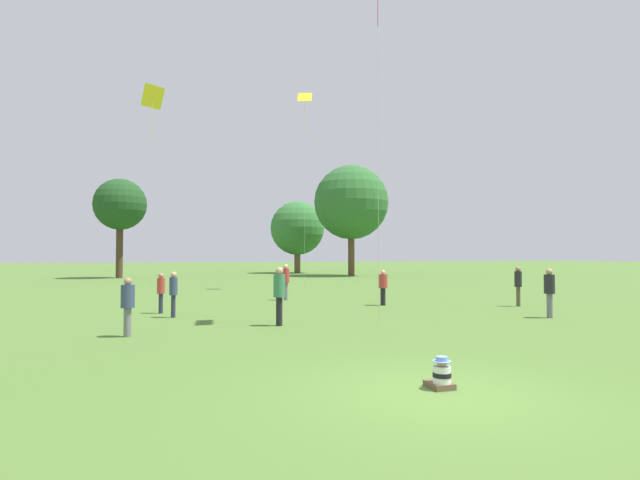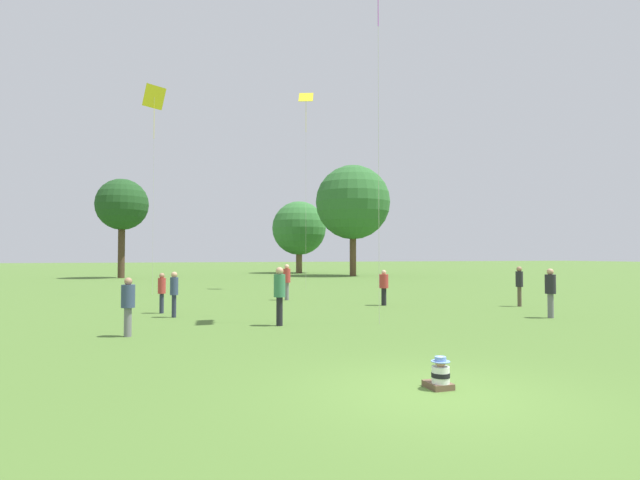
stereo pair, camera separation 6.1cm
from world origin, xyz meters
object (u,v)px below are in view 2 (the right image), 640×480
distant_tree_2 (299,228)px  person_standing_4 (287,279)px  kite_2 (154,101)px  person_standing_7 (519,282)px  person_standing_3 (128,302)px  distant_tree_0 (122,205)px  person_standing_0 (550,288)px  person_standing_2 (174,290)px  seated_toddler (440,375)px  person_standing_1 (280,291)px  kite_4 (306,105)px  person_standing_6 (162,289)px  distant_tree_1 (353,203)px  person_standing_5 (384,285)px

distant_tree_2 → person_standing_4: bearing=-106.9°
kite_2 → person_standing_4: bearing=150.6°
person_standing_7 → kite_2: kite_2 is taller
person_standing_3 → distant_tree_0: size_ratio=0.17×
person_standing_0 → kite_2: size_ratio=0.15×
person_standing_2 → person_standing_7: (14.22, -0.75, 0.06)m
seated_toddler → person_standing_1: (-0.76, 7.97, 0.87)m
distant_tree_0 → kite_4: bearing=-59.5°
person_standing_7 → distant_tree_0: (-17.91, 33.72, 5.96)m
person_standing_6 → kite_4: 17.75m
distant_tree_1 → distant_tree_2: distant_tree_1 is taller
person_standing_1 → kite_2: size_ratio=0.16×
person_standing_1 → kite_4: kite_4 is taller
person_standing_2 → distant_tree_2: 43.88m
distant_tree_2 → person_standing_1: bearing=-106.7°
seated_toddler → kite_4: 26.53m
person_standing_1 → distant_tree_2: distant_tree_2 is taller
person_standing_5 → person_standing_7: (5.34, -2.23, 0.13)m
person_standing_2 → person_standing_7: 14.23m
person_standing_0 → person_standing_6: (-12.92, 5.77, -0.11)m
kite_4 → distant_tree_2: size_ratio=1.45×
kite_4 → distant_tree_2: (7.66, 28.34, -6.38)m
seated_toddler → person_standing_5: (5.07, 12.65, 0.68)m
person_standing_4 → seated_toddler: bearing=90.5°
person_standing_0 → person_standing_5: (-3.64, 5.80, -0.13)m
seated_toddler → person_standing_2: (-3.81, 11.17, 0.76)m
person_standing_7 → distant_tree_2: distant_tree_2 is taller
person_standing_1 → kite_2: (-3.81, 14.04, 9.73)m
person_standing_6 → distant_tree_1: 35.87m
person_standing_0 → person_standing_3: bearing=139.9°
person_standing_2 → distant_tree_2: size_ratio=0.18×
person_standing_0 → person_standing_3: 13.86m
seated_toddler → kite_2: kite_2 is taller
person_standing_1 → person_standing_4: 8.84m
person_standing_2 → distant_tree_1: bearing=148.2°
seated_toddler → person_standing_5: bearing=68.6°
person_standing_7 → person_standing_3: bearing=-140.8°
person_standing_3 → kite_4: kite_4 is taller
kite_2 → distant_tree_1: 28.35m
seated_toddler → person_standing_1: size_ratio=0.30×
person_standing_2 → seated_toddler: bearing=19.3°
person_standing_0 → person_standing_1: person_standing_1 is taller
person_standing_5 → distant_tree_1: size_ratio=0.13×
person_standing_1 → kite_2: bearing=51.1°
person_standing_0 → distant_tree_2: 45.22m
person_standing_2 → person_standing_3: size_ratio=1.01×
person_standing_3 → distant_tree_0: 37.46m
distant_tree_1 → kite_4: bearing=-120.3°
person_standing_2 → kite_4: bearing=145.4°
distant_tree_0 → person_standing_0: bearing=-66.5°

